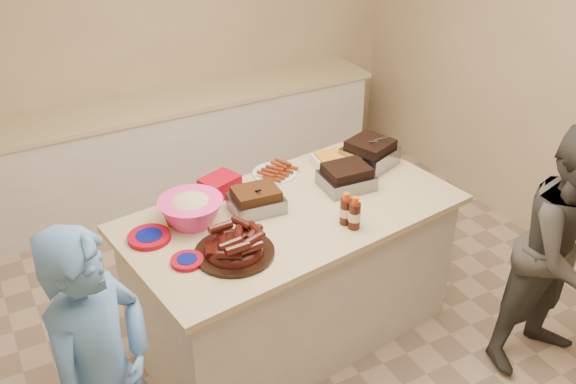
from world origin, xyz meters
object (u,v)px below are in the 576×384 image
coleslaw_bowl (192,222)px  plastic_cup (173,225)px  island (292,330)px  roasting_pan (369,164)px  bbq_bottle_a (354,228)px  bbq_bottle_b (345,223)px  guest_gray (541,353)px  mustard_bottle (261,216)px  rib_platter (235,254)px

coleslaw_bowl → plastic_cup: size_ratio=3.48×
island → roasting_pan: bearing=12.0°
plastic_cup → island: bearing=-16.2°
island → plastic_cup: bearing=156.4°
roasting_pan → bbq_bottle_a: (-0.51, -0.58, 0.00)m
bbq_bottle_b → guest_gray: 1.59m
bbq_bottle_b → mustard_bottle: (-0.39, 0.30, 0.00)m
island → guest_gray: 1.60m
island → bbq_bottle_a: size_ratio=9.84×
coleslaw_bowl → mustard_bottle: bearing=-19.0°
rib_platter → guest_gray: rib_platter is taller
roasting_pan → island: bearing=179.0°
island → guest_gray: island is taller
bbq_bottle_b → coleslaw_bowl: bearing=150.8°
roasting_pan → coleslaw_bowl: size_ratio=0.81×
roasting_pan → bbq_bottle_a: size_ratio=1.48×
rib_platter → mustard_bottle: (0.29, 0.27, 0.00)m
rib_platter → coleslaw_bowl: 0.40m
rib_platter → guest_gray: bearing=-21.9°
rib_platter → guest_gray: 2.12m
bbq_bottle_a → mustard_bottle: 0.54m
rib_platter → bbq_bottle_b: bbq_bottle_b is taller
guest_gray → bbq_bottle_a: bearing=150.8°
island → coleslaw_bowl: 1.11m
roasting_pan → bbq_bottle_b: 0.74m
coleslaw_bowl → mustard_bottle: 0.40m
guest_gray → mustard_bottle: bearing=147.2°
bbq_bottle_a → mustard_bottle: (-0.40, 0.36, 0.00)m
mustard_bottle → plastic_cup: (-0.48, 0.16, 0.00)m
roasting_pan → guest_gray: 1.62m
rib_platter → bbq_bottle_a: bearing=-7.7°
bbq_bottle_a → guest_gray: 1.55m
rib_platter → plastic_cup: rib_platter is taller
bbq_bottle_b → guest_gray: bearing=-31.9°
bbq_bottle_b → mustard_bottle: size_ratio=1.58×
coleslaw_bowl → mustard_bottle: size_ratio=2.95×
mustard_bottle → bbq_bottle_b: bearing=-37.5°
coleslaw_bowl → guest_gray: (1.85, -1.10, -0.94)m
island → plastic_cup: plastic_cup is taller
bbq_bottle_b → mustard_bottle: bearing=142.5°
mustard_bottle → guest_gray: (1.48, -0.98, -0.94)m
mustard_bottle → plastic_cup: mustard_bottle is taller
rib_platter → plastic_cup: bearing=113.7°
coleslaw_bowl → plastic_cup: 0.11m
plastic_cup → guest_gray: size_ratio=0.07×
plastic_cup → mustard_bottle: bearing=-18.4°
coleslaw_bowl → guest_gray: 2.35m
plastic_cup → roasting_pan: bearing=2.6°
coleslaw_bowl → bbq_bottle_b: size_ratio=1.86×
bbq_bottle_a → bbq_bottle_b: bbq_bottle_a is taller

